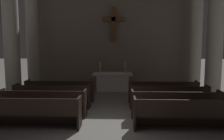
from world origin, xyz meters
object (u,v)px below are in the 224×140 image
pew_left_row_4 (60,91)px  column_right_second (215,39)px  pew_right_row_3 (169,97)px  pew_right_row_4 (163,91)px  altar (113,81)px  column_left_second (11,39)px  pew_right_row_1 (186,114)px  pew_left_row_2 (43,103)px  pew_left_row_3 (52,96)px  pew_left_row_1 (30,112)px  candlestick_right (125,69)px  column_left_third (33,41)px  candlestick_left (100,69)px  column_right_third (195,40)px  pew_right_row_2 (176,104)px

pew_left_row_4 → column_right_second: (6.99, 0.48, 2.35)m
pew_right_row_3 → pew_right_row_4: same height
pew_right_row_3 → pew_right_row_4: 1.05m
altar → column_left_second: bearing=-157.5°
pew_left_row_4 → pew_right_row_1: 5.60m
pew_left_row_2 → pew_left_row_3: (0.00, 1.05, 0.00)m
pew_left_row_1 → column_left_second: (-2.36, 3.62, 2.35)m
pew_left_row_1 → candlestick_right: bearing=61.5°
column_left_third → candlestick_left: 4.32m
pew_left_row_3 → altar: bearing=56.3°
pew_right_row_3 → altar: (-2.32, 3.47, 0.06)m
pew_left_row_1 → pew_right_row_4: bearing=34.1°
pew_left_row_4 → pew_right_row_1: same height
column_right_third → altar: size_ratio=2.64×
pew_right_row_4 → candlestick_left: (-3.02, 2.42, 0.72)m
pew_left_row_4 → column_right_third: column_right_third is taller
pew_right_row_2 → column_left_second: 7.81m
pew_right_row_4 → column_right_second: 3.36m
pew_left_row_2 → column_left_third: column_left_third is taller
column_right_third → candlestick_right: bearing=-173.6°
pew_right_row_1 → column_right_second: size_ratio=0.52×
pew_left_row_1 → column_left_third: column_left_third is taller
pew_left_row_2 → altar: (2.32, 4.52, 0.06)m
pew_left_row_2 → column_right_second: (6.99, 2.58, 2.35)m
pew_right_row_2 → column_left_second: (-6.99, 2.58, 2.35)m
pew_left_row_4 → altar: 3.35m
pew_left_row_1 → column_left_second: column_left_second is taller
pew_left_row_3 → column_right_third: (6.99, 3.92, 2.35)m
candlestick_right → pew_right_row_3: bearing=-65.0°
column_right_third → pew_left_row_3: bearing=-150.7°
column_right_second → candlestick_right: bearing=154.0°
candlestick_right → pew_right_row_2: bearing=-70.3°
candlestick_left → candlestick_right: bearing=0.0°
column_left_second → column_left_third: 2.39m
pew_right_row_2 → candlestick_right: bearing=109.7°
pew_right_row_1 → pew_right_row_3: bearing=90.0°
pew_right_row_2 → pew_left_row_1: bearing=-167.3°
altar → candlestick_left: size_ratio=3.63×
column_right_second → candlestick_right: 4.71m
pew_right_row_2 → column_right_third: (2.36, 4.96, 2.35)m
pew_left_row_1 → column_right_third: (6.99, 6.01, 2.35)m
column_left_third → pew_left_row_2: bearing=-64.6°
column_right_third → candlestick_left: bearing=-175.2°
column_right_second → candlestick_right: size_ratio=9.59×
pew_right_row_4 → column_left_second: column_left_second is taller
candlestick_right → pew_left_row_2: bearing=-123.7°
pew_left_row_4 → column_left_third: column_left_third is taller
pew_left_row_1 → pew_left_row_3: size_ratio=1.00×
column_right_third → candlestick_right: column_right_third is taller
pew_left_row_4 → column_left_third: bearing=129.4°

